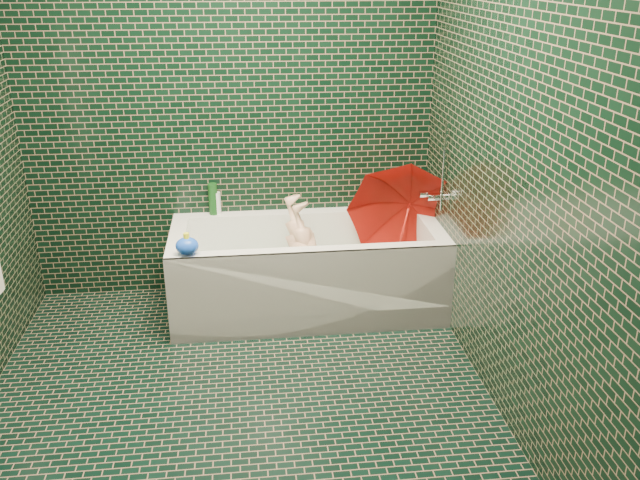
{
  "coord_description": "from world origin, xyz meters",
  "views": [
    {
      "loc": [
        0.08,
        -2.89,
        2.11
      ],
      "look_at": [
        0.51,
        0.82,
        0.55
      ],
      "focal_mm": 38.0,
      "sensor_mm": 36.0,
      "label": 1
    }
  ],
  "objects": [
    {
      "name": "bottle_right_pump",
      "position": [
        1.24,
        1.33,
        0.63
      ],
      "size": [
        0.07,
        0.07,
        0.16
      ],
      "primitive_type": "cylinder",
      "rotation": [
        0.0,
        0.0,
        -0.42
      ],
      "color": "silver",
      "rests_on": "bathtub"
    },
    {
      "name": "water",
      "position": [
        0.45,
        1.02,
        0.3
      ],
      "size": [
        1.48,
        0.53,
        0.0
      ],
      "primitive_type": "cube",
      "color": "silver",
      "rests_on": "bathtub"
    },
    {
      "name": "soap_bottle_a",
      "position": [
        1.19,
        1.33,
        0.55
      ],
      "size": [
        0.1,
        0.1,
        0.24
      ],
      "primitive_type": "imported",
      "rotation": [
        0.0,
        0.0,
        0.05
      ],
      "color": "white",
      "rests_on": "bathtub"
    },
    {
      "name": "rubber_duck",
      "position": [
        1.1,
        1.35,
        0.6
      ],
      "size": [
        0.13,
        0.1,
        0.1
      ],
      "rotation": [
        0.0,
        0.0,
        0.29
      ],
      "color": "#FFF71A",
      "rests_on": "bathtub"
    },
    {
      "name": "floor",
      "position": [
        0.0,
        0.0,
        0.0
      ],
      "size": [
        2.8,
        2.8,
        0.0
      ],
      "primitive_type": "plane",
      "color": "black",
      "rests_on": "ground"
    },
    {
      "name": "wall_back",
      "position": [
        0.0,
        1.4,
        1.25
      ],
      "size": [
        2.8,
        0.0,
        2.8
      ],
      "primitive_type": "plane",
      "rotation": [
        1.57,
        0.0,
        0.0
      ],
      "color": "black",
      "rests_on": "floor"
    },
    {
      "name": "faucet",
      "position": [
        1.26,
        1.02,
        0.77
      ],
      "size": [
        0.18,
        0.19,
        0.55
      ],
      "color": "silver",
      "rests_on": "wall_right"
    },
    {
      "name": "soap_bottle_c",
      "position": [
        1.08,
        1.31,
        0.55
      ],
      "size": [
        0.15,
        0.15,
        0.18
      ],
      "primitive_type": "imported",
      "rotation": [
        0.0,
        0.0,
        -0.05
      ],
      "color": "#124115",
      "rests_on": "bathtub"
    },
    {
      "name": "bottle_left_short",
      "position": [
        -0.11,
        1.37,
        0.62
      ],
      "size": [
        0.06,
        0.06,
        0.15
      ],
      "primitive_type": "cylinder",
      "rotation": [
        0.0,
        0.0,
        0.29
      ],
      "color": "white",
      "rests_on": "bathtub"
    },
    {
      "name": "wall_front",
      "position": [
        0.0,
        -1.4,
        1.25
      ],
      "size": [
        2.8,
        0.0,
        2.8
      ],
      "primitive_type": "plane",
      "rotation": [
        -1.57,
        0.0,
        0.0
      ],
      "color": "black",
      "rests_on": "floor"
    },
    {
      "name": "bathtub",
      "position": [
        0.45,
        1.01,
        0.21
      ],
      "size": [
        1.7,
        0.75,
        0.55
      ],
      "color": "white",
      "rests_on": "floor"
    },
    {
      "name": "bottle_left_tall",
      "position": [
        -0.13,
        1.36,
        0.65
      ],
      "size": [
        0.08,
        0.08,
        0.21
      ],
      "primitive_type": "cylinder",
      "rotation": [
        0.0,
        0.0,
        0.39
      ],
      "color": "#124115",
      "rests_on": "bathtub"
    },
    {
      "name": "child",
      "position": [
        0.47,
        1.01,
        0.31
      ],
      "size": [
        0.95,
        0.46,
        0.4
      ],
      "primitive_type": "imported",
      "rotation": [
        -1.36,
        0.0,
        -1.42
      ],
      "color": "#E1AD8D",
      "rests_on": "bathtub"
    },
    {
      "name": "bath_toy",
      "position": [
        -0.26,
        0.7,
        0.61
      ],
      "size": [
        0.14,
        0.12,
        0.13
      ],
      "rotation": [
        0.0,
        0.0,
        0.06
      ],
      "color": "blue",
      "rests_on": "bathtub"
    },
    {
      "name": "bottle_right_tall",
      "position": [
        1.0,
        1.31,
        0.65
      ],
      "size": [
        0.06,
        0.06,
        0.21
      ],
      "primitive_type": "cylinder",
      "rotation": [
        0.0,
        0.0,
        -0.11
      ],
      "color": "#124115",
      "rests_on": "bathtub"
    },
    {
      "name": "wall_right",
      "position": [
        1.3,
        0.0,
        1.25
      ],
      "size": [
        0.0,
        2.8,
        2.8
      ],
      "primitive_type": "plane",
      "rotation": [
        1.57,
        0.0,
        -1.57
      ],
      "color": "black",
      "rests_on": "floor"
    },
    {
      "name": "umbrella",
      "position": [
        1.05,
        0.96,
        0.56
      ],
      "size": [
        1.12,
        0.99,
        0.97
      ],
      "primitive_type": "imported",
      "rotation": [
        0.21,
        -0.33,
        -0.43
      ],
      "color": "red",
      "rests_on": "bathtub"
    },
    {
      "name": "soap_bottle_b",
      "position": [
        1.17,
        1.35,
        0.55
      ],
      "size": [
        0.11,
        0.11,
        0.2
      ],
      "primitive_type": "imported",
      "rotation": [
        0.0,
        0.0,
        -0.2
      ],
      "color": "#4A1D6E",
      "rests_on": "bathtub"
    },
    {
      "name": "bath_mat",
      "position": [
        0.45,
        1.02,
        0.16
      ],
      "size": [
        1.35,
        0.47,
        0.01
      ],
      "primitive_type": "cube",
      "color": "green",
      "rests_on": "bathtub"
    }
  ]
}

